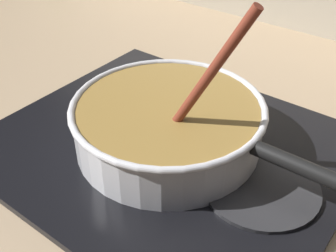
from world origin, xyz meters
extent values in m
cube|color=#9E8466|center=(0.00, 0.00, -0.02)|extent=(2.40, 1.60, 0.04)
cube|color=black|center=(-0.03, 0.18, 0.01)|extent=(0.56, 0.48, 0.01)
torus|color=#592D0C|center=(-0.03, 0.18, 0.02)|extent=(0.16, 0.16, 0.01)
cylinder|color=#262628|center=(0.14, 0.18, 0.01)|extent=(0.17, 0.17, 0.01)
cylinder|color=silver|center=(-0.03, 0.18, 0.05)|extent=(0.29, 0.29, 0.07)
cylinder|color=olive|center=(-0.03, 0.18, 0.05)|extent=(0.28, 0.28, 0.07)
torus|color=silver|center=(-0.03, 0.18, 0.09)|extent=(0.30, 0.30, 0.01)
cylinder|color=black|center=(0.18, 0.18, 0.08)|extent=(0.13, 0.02, 0.02)
cylinder|color=#E5CC7A|center=(-0.01, 0.24, 0.08)|extent=(0.03, 0.03, 0.01)
cylinder|color=#EDD88C|center=(-0.12, 0.23, 0.08)|extent=(0.03, 0.03, 0.01)
cylinder|color=#E5CC7A|center=(-0.07, 0.21, 0.08)|extent=(0.03, 0.03, 0.01)
cylinder|color=#EDD88C|center=(0.07, 0.16, 0.08)|extent=(0.04, 0.04, 0.01)
cylinder|color=#EDD88C|center=(-0.04, 0.14, 0.08)|extent=(0.03, 0.03, 0.01)
cylinder|color=beige|center=(-0.07, 0.13, 0.08)|extent=(0.03, 0.03, 0.01)
cylinder|color=#EDD88C|center=(-0.10, 0.18, 0.08)|extent=(0.03, 0.03, 0.01)
cylinder|color=#EDD88C|center=(0.07, 0.19, 0.08)|extent=(0.03, 0.03, 0.01)
cylinder|color=maroon|center=(0.04, 0.17, 0.17)|extent=(0.12, 0.04, 0.21)
cube|color=brown|center=(-0.01, 0.16, 0.07)|extent=(0.05, 0.04, 0.01)
camera|label=1|loc=(0.29, -0.24, 0.44)|focal=44.65mm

